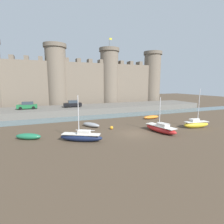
{
  "coord_description": "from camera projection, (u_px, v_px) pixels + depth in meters",
  "views": [
    {
      "loc": [
        -11.89,
        -20.98,
        6.99
      ],
      "look_at": [
        -1.58,
        4.63,
        2.5
      ],
      "focal_mm": 28.0,
      "sensor_mm": 36.0,
      "label": 1
    }
  ],
  "objects": [
    {
      "name": "mooring_buoy_near_channel",
      "position": [
        112.0,
        128.0,
        27.04
      ],
      "size": [
        0.51,
        0.51,
        0.51
      ],
      "primitive_type": "sphere",
      "color": "orange",
      "rests_on": "ground"
    },
    {
      "name": "ground_plane",
      "position": [
        135.0,
        134.0,
        24.71
      ],
      "size": [
        160.0,
        160.0,
        0.0
      ],
      "primitive_type": "plane",
      "color": "#4C3D2D"
    },
    {
      "name": "sailboat_midflat_right",
      "position": [
        81.0,
        137.0,
        21.33
      ],
      "size": [
        5.21,
        3.68,
        5.64
      ],
      "color": "#141E3D",
      "rests_on": "ground"
    },
    {
      "name": "sailboat_foreground_centre",
      "position": [
        161.0,
        128.0,
        25.27
      ],
      "size": [
        2.64,
        5.62,
        5.11
      ],
      "color": "red",
      "rests_on": "ground"
    },
    {
      "name": "sailboat_near_channel_right",
      "position": [
        196.0,
        124.0,
        27.92
      ],
      "size": [
        4.52,
        1.9,
        6.21
      ],
      "color": "yellow",
      "rests_on": "ground"
    },
    {
      "name": "rowboat_foreground_left",
      "position": [
        151.0,
        117.0,
        35.12
      ],
      "size": [
        3.56,
        1.44,
        0.67
      ],
      "color": "orange",
      "rests_on": "ground"
    },
    {
      "name": "water_channel",
      "position": [
        103.0,
        116.0,
        37.36
      ],
      "size": [
        80.0,
        4.5,
        0.1
      ],
      "primitive_type": "cube",
      "color": "slate",
      "rests_on": "ground"
    },
    {
      "name": "castle",
      "position": [
        84.0,
        81.0,
        51.11
      ],
      "size": [
        53.04,
        6.1,
        20.52
      ],
      "color": "#706354",
      "rests_on": "ground"
    },
    {
      "name": "quay_road",
      "position": [
        93.0,
        109.0,
        43.88
      ],
      "size": [
        58.94,
        10.0,
        1.48
      ],
      "primitive_type": "cube",
      "color": "#666059",
      "rests_on": "ground"
    },
    {
      "name": "car_quay_centre_east",
      "position": [
        73.0,
        104.0,
        41.44
      ],
      "size": [
        4.11,
        1.9,
        1.62
      ],
      "color": "black",
      "rests_on": "quay_road"
    },
    {
      "name": "rowboat_foreground_right",
      "position": [
        91.0,
        125.0,
        28.49
      ],
      "size": [
        2.75,
        3.36,
        0.71
      ],
      "color": "gray",
      "rests_on": "ground"
    },
    {
      "name": "mooring_buoy_near_shore",
      "position": [
        149.0,
        124.0,
        29.79
      ],
      "size": [
        0.43,
        0.43,
        0.43
      ],
      "primitive_type": "sphere",
      "color": "orange",
      "rests_on": "ground"
    },
    {
      "name": "rowboat_midflat_centre",
      "position": [
        28.0,
        136.0,
        22.1
      ],
      "size": [
        3.4,
        2.38,
        0.77
      ],
      "color": "#1E6B47",
      "rests_on": "ground"
    },
    {
      "name": "car_quay_centre_west",
      "position": [
        27.0,
        105.0,
        38.22
      ],
      "size": [
        4.11,
        1.9,
        1.62
      ],
      "color": "#1E6638",
      "rests_on": "quay_road"
    }
  ]
}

